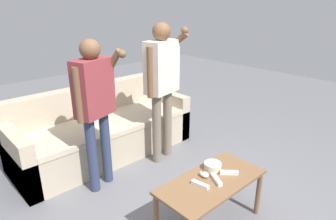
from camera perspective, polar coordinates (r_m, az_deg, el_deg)
The scene contains 10 objects.
ground_plane at distance 2.81m, azimuth 3.91°, elevation -20.55°, with size 12.00×12.00×0.00m, color slate.
couch at distance 3.81m, azimuth -12.53°, elevation -4.02°, with size 2.19×0.86×0.82m.
coffee_table at distance 2.55m, azimuth 8.36°, elevation -14.56°, with size 0.94×0.45×0.45m.
snack_bowl at distance 2.64m, azimuth 8.63°, elevation -10.66°, with size 0.15×0.15×0.06m, color beige.
game_remote_nunchuk at distance 2.53m, azimuth 7.00°, elevation -12.26°, with size 0.06×0.09×0.05m.
player_left at distance 2.88m, azimuth -14.00°, elevation 2.04°, with size 0.50×0.33×1.52m.
player_right at distance 3.34m, azimuth -1.17°, elevation 6.33°, with size 0.51×0.32×1.62m.
game_remote_wand_near at distance 2.60m, azimuth 11.73°, elevation -11.77°, with size 0.13×0.14×0.03m.
game_remote_wand_far at distance 2.42m, azimuth 6.25°, elevation -14.16°, with size 0.06×0.16×0.03m.
game_remote_wand_spare at distance 2.50m, azimuth 9.33°, elevation -13.11°, with size 0.11×0.16×0.03m.
Camera 1 is at (-1.56, -1.43, 1.84)m, focal length 31.50 mm.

